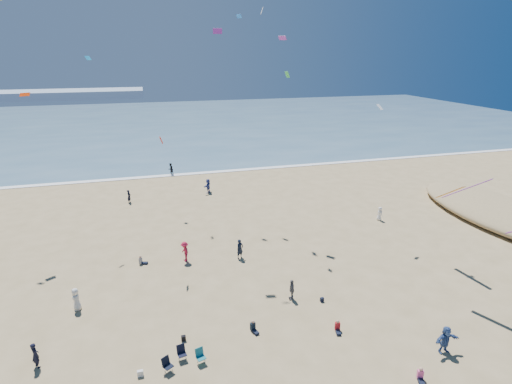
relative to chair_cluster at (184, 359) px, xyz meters
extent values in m
cube|color=#476B84|center=(3.68, 91.00, -0.47)|extent=(220.00, 100.00, 0.06)
cube|color=white|center=(3.68, 41.00, -0.46)|extent=(220.00, 1.20, 0.08)
cube|color=#7A8EA8|center=(-56.32, 166.00, 1.10)|extent=(110.00, 20.00, 3.20)
ellipsoid|color=tan|center=(37.68, 14.00, 0.16)|extent=(10.00, 22.00, 2.20)
imported|color=#364595|center=(6.41, 31.47, 0.47)|extent=(1.42, 1.84, 1.94)
imported|color=white|center=(23.86, 16.81, 0.30)|extent=(0.61, 0.84, 1.60)
imported|color=black|center=(-8.68, 2.27, 0.36)|extent=(0.72, 0.75, 1.72)
imported|color=silver|center=(-7.13, 7.84, 0.38)|extent=(0.64, 0.91, 1.77)
imported|color=#33518C|center=(16.21, -3.23, 0.45)|extent=(1.78, 0.64, 1.90)
imported|color=black|center=(2.06, 41.47, 0.43)|extent=(1.14, 1.13, 1.86)
imported|color=black|center=(-3.91, 30.24, 0.36)|extent=(0.59, 0.72, 1.71)
imported|color=black|center=(6.40, 12.29, 0.45)|extent=(0.82, 0.70, 1.90)
imported|color=#AF1935|center=(1.42, 13.12, 0.46)|extent=(0.96, 1.36, 1.92)
imported|color=slate|center=(8.78, 4.85, 0.35)|extent=(0.56, 1.05, 1.70)
cube|color=silver|center=(-2.60, -0.19, -0.30)|extent=(0.35, 0.20, 0.40)
cube|color=black|center=(0.18, 2.25, -0.31)|extent=(0.30, 0.22, 0.38)
cube|color=black|center=(10.94, 3.90, -0.33)|extent=(0.28, 0.18, 0.34)
cube|color=#EF3707|center=(-11.27, 20.73, 14.14)|extent=(0.90, 0.75, 0.34)
cube|color=white|center=(11.49, 22.86, 21.76)|extent=(0.36, 0.74, 0.65)
cube|color=green|center=(12.14, 16.51, 15.75)|extent=(0.43, 0.55, 0.57)
cube|color=purple|center=(12.94, 20.44, 19.07)|extent=(0.80, 0.84, 0.40)
cube|color=#199AD8|center=(-5.80, 22.94, 17.20)|extent=(0.60, 0.62, 0.37)
cube|color=#5F1C8B|center=(5.58, 16.03, 19.42)|extent=(0.81, 0.37, 0.45)
cube|color=white|center=(21.19, 14.79, 12.67)|extent=(0.79, 0.78, 0.53)
cube|color=blue|center=(9.88, 26.35, 21.46)|extent=(0.57, 0.68, 0.39)
cube|color=red|center=(0.14, 14.34, 10.64)|extent=(0.29, 0.77, 0.58)
cube|color=#7F2595|center=(21.27, 2.47, 8.28)|extent=(0.35, 3.14, 2.21)
cube|color=orange|center=(24.09, 7.05, 6.17)|extent=(0.35, 2.64, 1.87)
camera|label=1|loc=(-0.93, -20.11, 17.71)|focal=28.00mm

